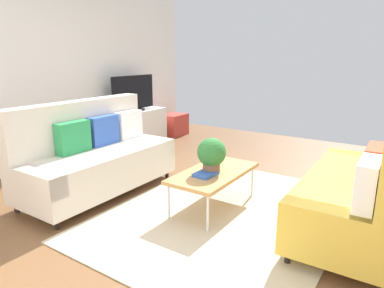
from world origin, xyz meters
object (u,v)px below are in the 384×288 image
at_px(storage_trunk, 174,125).
at_px(potted_plant, 212,154).
at_px(couch_green, 364,189).
at_px(couch_beige, 96,156).
at_px(tv_console, 134,128).
at_px(bottle_1, 131,108).
at_px(vase_1, 114,110).
at_px(table_book_0, 205,174).
at_px(bottle_0, 126,107).
at_px(tv, 133,94).
at_px(vase_0, 107,112).
at_px(coffee_table, 214,174).

bearing_deg(storage_trunk, potted_plant, -136.95).
bearing_deg(couch_green, storage_trunk, 58.06).
height_order(couch_beige, tv_console, couch_beige).
bearing_deg(bottle_1, potted_plant, -119.72).
height_order(storage_trunk, vase_1, vase_1).
xyz_separation_m(couch_beige, table_book_0, (0.22, -1.42, -0.01)).
distance_m(storage_trunk, bottle_1, 1.31).
height_order(table_book_0, bottle_0, bottle_0).
distance_m(couch_beige, bottle_0, 2.05).
xyz_separation_m(tv_console, bottle_1, (-0.11, -0.04, 0.40)).
distance_m(tv_console, tv, 0.63).
bearing_deg(couch_beige, vase_0, -137.78).
bearing_deg(tv, potted_plant, -121.33).
height_order(coffee_table, tv_console, tv_console).
relative_size(storage_trunk, table_book_0, 2.17).
relative_size(vase_0, bottle_0, 0.59).
height_order(coffee_table, bottle_0, bottle_0).
xyz_separation_m(tv, table_book_0, (-1.68, -2.57, -0.52)).
relative_size(table_book_0, bottle_1, 1.60).
relative_size(vase_1, bottle_1, 0.93).
bearing_deg(storage_trunk, tv, 175.84).
distance_m(coffee_table, bottle_0, 2.89).
height_order(vase_0, vase_1, vase_1).
relative_size(couch_beige, tv, 1.91).
distance_m(couch_beige, couch_green, 2.92).
bearing_deg(vase_1, table_book_0, -115.68).
bearing_deg(table_book_0, bottle_1, 58.29).
height_order(couch_green, vase_0, couch_green).
relative_size(vase_0, vase_1, 0.94).
relative_size(table_book_0, vase_1, 1.72).
bearing_deg(storage_trunk, couch_beige, -160.41).
bearing_deg(vase_1, tv_console, -6.87).
bearing_deg(vase_0, tv, -6.88).
relative_size(couch_beige, potted_plant, 5.09).
height_order(tv_console, table_book_0, tv_console).
bearing_deg(potted_plant, tv, 58.67).
bearing_deg(tv, table_book_0, -123.24).
height_order(vase_1, bottle_0, bottle_0).
xyz_separation_m(tv, vase_1, (-0.41, 0.07, -0.24)).
bearing_deg(couch_beige, tv_console, -148.86).
distance_m(couch_green, tv, 4.21).
distance_m(tv_console, table_book_0, 3.09).
height_order(storage_trunk, table_book_0, table_book_0).
relative_size(couch_beige, couch_green, 0.99).
height_order(storage_trunk, bottle_0, bottle_0).
height_order(coffee_table, table_book_0, table_book_0).
xyz_separation_m(couch_green, storage_trunk, (2.33, 3.91, -0.23)).
distance_m(coffee_table, table_book_0, 0.17).
bearing_deg(storage_trunk, vase_1, 174.34).
relative_size(couch_green, tv_console, 1.37).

